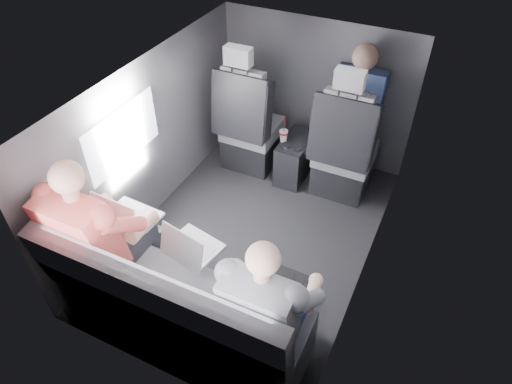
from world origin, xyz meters
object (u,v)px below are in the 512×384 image
at_px(soda_cup, 284,135).
at_px(laptop_black, 277,285).
at_px(front_seat_right, 344,155).
at_px(passenger_front_right, 357,104).
at_px(laptop_white, 125,217).
at_px(front_seat_left, 249,130).
at_px(passenger_rear_right, 270,305).
at_px(rear_bench, 179,313).
at_px(laptop_silver, 190,246).
at_px(center_console, 295,158).
at_px(passenger_rear_left, 102,235).

distance_m(soda_cup, laptop_black, 1.79).
distance_m(front_seat_right, passenger_front_right, 0.44).
relative_size(laptop_white, passenger_front_right, 0.44).
distance_m(soda_cup, passenger_front_right, 0.68).
distance_m(front_seat_left, passenger_rear_right, 2.08).
bearing_deg(passenger_front_right, laptop_white, -118.43).
xyz_separation_m(front_seat_left, soda_cup, (0.35, -0.03, 0.06)).
xyz_separation_m(laptop_white, laptop_black, (1.12, -0.08, -0.00)).
xyz_separation_m(front_seat_left, rear_bench, (0.45, -1.90, -0.09)).
bearing_deg(rear_bench, laptop_white, 152.33).
relative_size(laptop_silver, passenger_rear_right, 0.30).
distance_m(front_seat_left, rear_bench, 1.96).
relative_size(front_seat_left, laptop_black, 3.59).
relative_size(soda_cup, laptop_black, 0.66).
height_order(center_console, soda_cup, soda_cup).
xyz_separation_m(center_console, laptop_white, (-0.57, -1.64, 0.44)).
relative_size(center_console, rear_bench, 0.30).
xyz_separation_m(soda_cup, laptop_silver, (0.05, -1.61, 0.17)).
distance_m(front_seat_left, front_seat_right, 0.90).
height_order(rear_bench, laptop_white, rear_bench).
xyz_separation_m(center_console, rear_bench, (-0.00, -1.94, 0.11)).
relative_size(laptop_black, passenger_rear_left, 0.28).
bearing_deg(center_console, front_seat_right, -5.07).
xyz_separation_m(front_seat_right, passenger_front_right, (-0.01, 0.26, 0.36)).
height_order(laptop_silver, passenger_rear_right, passenger_rear_right).
bearing_deg(soda_cup, laptop_white, -106.46).
relative_size(laptop_black, passenger_front_right, 0.41).
distance_m(laptop_white, laptop_black, 1.12).
bearing_deg(laptop_silver, passenger_front_right, 75.53).
xyz_separation_m(front_seat_left, passenger_rear_left, (-0.14, -1.81, 0.25)).
xyz_separation_m(soda_cup, passenger_rear_left, (-0.49, -1.78, 0.19)).
bearing_deg(passenger_front_right, center_console, -153.72).
bearing_deg(laptop_black, passenger_front_right, 93.26).
xyz_separation_m(laptop_white, laptop_silver, (0.52, -0.03, -0.01)).
height_order(laptop_silver, passenger_rear_left, passenger_rear_left).
bearing_deg(passenger_rear_right, laptop_black, 97.35).
bearing_deg(center_console, rear_bench, -90.00).
bearing_deg(front_seat_right, soda_cup, -177.33).
height_order(front_seat_left, soda_cup, front_seat_left).
xyz_separation_m(rear_bench, passenger_front_right, (0.44, 2.16, 0.45)).
distance_m(soda_cup, passenger_rear_right, 1.91).
xyz_separation_m(laptop_white, passenger_rear_left, (-0.02, -0.20, 0.01)).
bearing_deg(passenger_rear_left, passenger_rear_right, 0.07).
bearing_deg(passenger_rear_left, soda_cup, 74.74).
relative_size(center_console, soda_cup, 2.05).
xyz_separation_m(laptop_black, passenger_rear_right, (0.02, -0.13, -0.02)).
bearing_deg(laptop_black, rear_bench, -158.15).
bearing_deg(rear_bench, passenger_rear_left, 170.86).
distance_m(front_seat_left, center_console, 0.49).
bearing_deg(passenger_rear_right, front_seat_right, 93.74).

